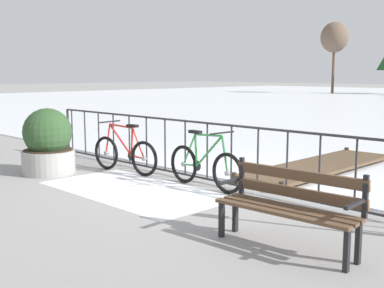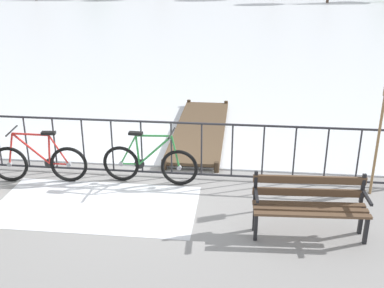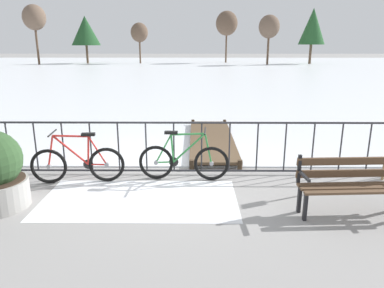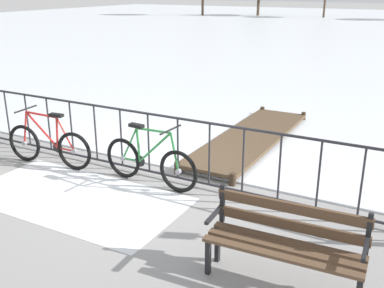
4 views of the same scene
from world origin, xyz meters
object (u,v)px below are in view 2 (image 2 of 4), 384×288
Objects in this scene: bicycle_second at (150,164)px; park_bench at (310,201)px; oar_upright at (380,131)px; bicycle_near_railing at (39,162)px.

bicycle_second is 1.05× the size of park_bench.
park_bench is (2.58, -1.37, 0.14)m from bicycle_second.
park_bench is at bearing -131.55° from oar_upright.
bicycle_near_railing is 4.68m from park_bench.
bicycle_near_railing is 0.86× the size of oar_upright.
bicycle_near_railing reaches higher than park_bench.
bicycle_near_railing is at bearing -178.41° from oar_upright.
bicycle_near_railing is 1.05× the size of park_bench.
bicycle_second is 3.86m from oar_upright.
oar_upright reaches higher than bicycle_second.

